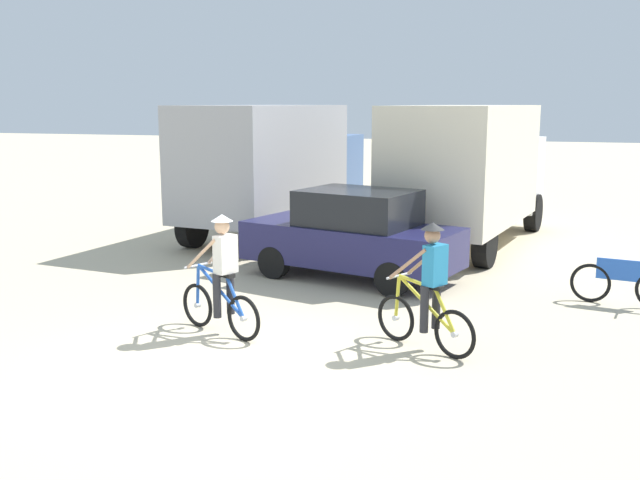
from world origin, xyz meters
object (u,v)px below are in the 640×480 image
at_px(sedan_parked, 353,235).
at_px(bicycle_spare, 623,283).
at_px(box_truck_cream_rv, 470,168).
at_px(box_truck_grey_hauler, 274,163).
at_px(cyclist_cowboy_hat, 428,292).
at_px(cyclist_orange_shirt, 222,279).

distance_m(sedan_parked, bicycle_spare, 4.93).
distance_m(box_truck_cream_rv, sedan_parked, 4.67).
bearing_deg(bicycle_spare, sedan_parked, 174.85).
height_order(box_truck_cream_rv, bicycle_spare, box_truck_cream_rv).
relative_size(box_truck_grey_hauler, sedan_parked, 1.55).
height_order(box_truck_grey_hauler, bicycle_spare, box_truck_grey_hauler).
distance_m(sedan_parked, cyclist_cowboy_hat, 4.29).
bearing_deg(cyclist_cowboy_hat, bicycle_spare, 49.88).
distance_m(sedan_parked, cyclist_orange_shirt, 4.08).
bearing_deg(bicycle_spare, cyclist_orange_shirt, -148.64).
bearing_deg(box_truck_grey_hauler, cyclist_cowboy_hat, -55.28).
bearing_deg(box_truck_grey_hauler, cyclist_orange_shirt, -73.68).
xyz_separation_m(box_truck_cream_rv, cyclist_orange_shirt, (-2.62, -8.21, -1.03)).
relative_size(box_truck_grey_hauler, bicycle_spare, 4.06).
relative_size(box_truck_grey_hauler, cyclist_cowboy_hat, 3.82).
xyz_separation_m(sedan_parked, cyclist_cowboy_hat, (2.12, -3.73, -0.04)).
xyz_separation_m(cyclist_orange_shirt, bicycle_spare, (5.80, 3.53, -0.45)).
height_order(box_truck_grey_hauler, cyclist_orange_shirt, box_truck_grey_hauler).
bearing_deg(sedan_parked, bicycle_spare, -5.15).
distance_m(box_truck_grey_hauler, cyclist_orange_shirt, 8.38).
height_order(cyclist_cowboy_hat, bicycle_spare, cyclist_cowboy_hat).
bearing_deg(cyclist_orange_shirt, bicycle_spare, 31.36).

